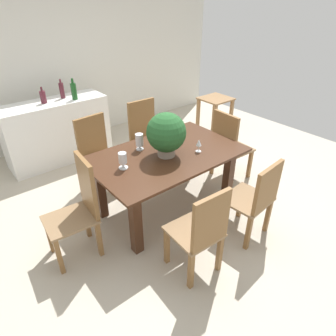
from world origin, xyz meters
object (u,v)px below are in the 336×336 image
Objects in this scene: dining_table at (167,165)px; kitchen_counter at (57,131)px; chair_far_right at (145,133)px; wine_bottle_clear at (74,91)px; flower_centerpiece at (166,133)px; crystal_vase_left at (123,159)px; chair_near_right at (256,197)px; wine_bottle_amber at (62,90)px; chair_near_left at (202,231)px; chair_far_left at (97,150)px; chair_foot_end at (228,143)px; side_table at (215,109)px; wine_bottle_dark at (43,97)px; crystal_vase_right at (166,128)px; wine_glass at (199,143)px; chair_head_end at (80,206)px; crystal_vase_center_near at (139,141)px.

kitchen_counter reaches higher than dining_table.
wine_bottle_clear reaches higher than chair_far_right.
flower_centerpiece reaches higher than crystal_vase_left.
chair_near_right is 3.14m from kitchen_counter.
wine_bottle_amber reaches higher than kitchen_counter.
chair_near_left reaches higher than crystal_vase_left.
crystal_vase_left is at bearing 173.11° from flower_centerpiece.
chair_far_left is 3.21× the size of wine_bottle_clear.
dining_table is 0.41m from flower_centerpiece.
chair_foot_end reaches higher than side_table.
chair_near_left reaches higher than dining_table.
chair_foot_end is at bearing -38.64° from chair_far_left.
wine_bottle_dark is at bearing 135.08° from chair_far_right.
chair_far_left is 1.11m from wine_bottle_clear.
kitchen_counter is at bearing 131.73° from chair_far_right.
chair_foot_end is 5.61× the size of crystal_vase_left.
wine_bottle_clear is (-0.19, 1.92, 0.46)m from dining_table.
wine_bottle_dark is (-0.22, 1.07, 0.49)m from chair_far_left.
chair_foot_end is 1.07× the size of chair_near_right.
chair_foot_end is 4.27× the size of wine_bottle_dark.
crystal_vase_right is at bearing 51.24° from dining_table.
chair_far_right is at bearing 67.44° from flower_centerpiece.
kitchen_counter is (-0.90, 3.01, -0.04)m from chair_near_right.
crystal_vase_right is 0.73× the size of wine_bottle_dark.
dining_table is 0.44m from wine_glass.
wine_bottle_dark reaches higher than crystal_vase_left.
chair_far_right is 1.41m from wine_bottle_amber.
chair_head_end is 1.44m from wine_glass.
crystal_vase_left is (0.53, 0.04, 0.30)m from chair_head_end.
crystal_vase_right is at bearing -70.61° from wine_bottle_amber.
wine_bottle_dark is at bearing 106.68° from dining_table.
side_table is at bearing -20.28° from wine_bottle_clear.
chair_near_left is at bearing -87.77° from kitchen_counter.
chair_far_left is at bearing -176.71° from side_table.
chair_head_end is 2.13× the size of flower_centerpiece.
dining_table is 10.06× the size of crystal_vase_right.
chair_far_right is at bearing -58.48° from wine_bottle_clear.
chair_foot_end reaches higher than kitchen_counter.
wine_bottle_dark is (-0.22, 3.01, 0.51)m from chair_near_left.
chair_head_end is 1.19m from chair_far_left.
wine_bottle_clear is 0.43m from wine_bottle_dark.
wine_glass is at bearing 87.55° from chair_head_end.
wine_bottle_clear reaches higher than kitchen_counter.
chair_far_left reaches higher than dining_table.
chair_near_left is (0.69, -0.96, -0.03)m from chair_head_end.
crystal_vase_center_near is at bearing -85.84° from wine_bottle_amber.
kitchen_counter is (-0.12, 3.02, -0.05)m from chair_near_left.
wine_bottle_dark is (-1.70, 2.03, 0.49)m from chair_foot_end.
chair_head_end reaches higher than wine_glass.
wine_bottle_amber is at bearing 156.90° from side_table.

